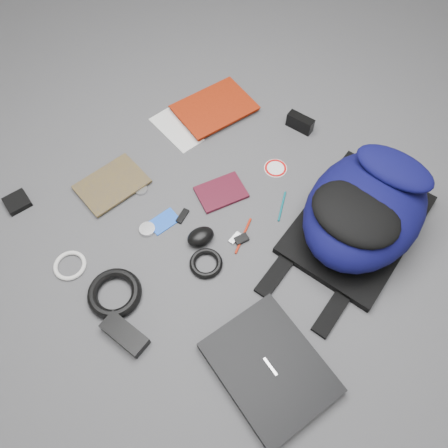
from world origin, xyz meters
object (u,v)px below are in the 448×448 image
Objects in this scene: dvd_case at (221,192)px; power_brick at (125,334)px; textbook_red at (199,92)px; comic_book at (99,170)px; pouch at (17,202)px; mouse at (201,237)px; compact_camera at (300,123)px; laptop at (270,368)px; backpack at (365,208)px.

dvd_case is 1.14× the size of power_brick.
comic_book is at bearing -76.48° from textbook_red.
textbook_red is 1.78× the size of dvd_case.
pouch is at bearing -111.85° from dvd_case.
textbook_red is 1.27× the size of comic_book.
mouse reaches higher than dvd_case.
mouse is at bearing -44.86° from dvd_case.
compact_camera is 1.05m from pouch.
laptop reaches higher than pouch.
dvd_case is (-0.49, 0.37, -0.01)m from laptop.
pouch is at bearing -158.62° from laptop.
textbook_red is 3.77× the size of pouch.
compact_camera is 1.11× the size of mouse.
pouch is at bearing -132.46° from mouse.
backpack is at bearing 64.03° from power_brick.
mouse reaches higher than comic_book.
backpack reaches higher than pouch.
mouse is 0.65m from pouch.
backpack is at bearing 48.28° from dvd_case.
mouse is (0.46, 0.02, 0.02)m from comic_book.
comic_book is 2.98× the size of pouch.
laptop is at bearing -22.63° from textbook_red.
comic_book is at bearing 67.40° from pouch.
textbook_red is at bearing 152.26° from mouse.
textbook_red is at bearing 165.14° from dvd_case.
compact_camera is (0.41, 0.11, 0.01)m from textbook_red.
textbook_red is 2.84× the size of compact_camera.
textbook_red reaches higher than dvd_case.
laptop is at bearing -64.56° from compact_camera.
laptop is 1.00m from pouch.
textbook_red is 2.03× the size of power_brick.
mouse reaches higher than textbook_red.
comic_book is (-0.02, -0.52, -0.01)m from textbook_red.
laptop is at bearing -3.47° from mouse.
dvd_case is 0.57m from power_brick.
mouse is (0.44, -0.50, 0.01)m from textbook_red.
backpack is 0.48m from dvd_case.
comic_book is at bearing -175.29° from laptop.
textbook_red is 0.43m from compact_camera.
laptop is at bearing 6.29° from pouch.
laptop is 0.46m from mouse.
textbook_red is 3.16× the size of mouse.
dvd_case is 0.70m from pouch.
textbook_red is at bearing -169.03° from compact_camera.
laptop is at bearing -12.43° from dvd_case.
textbook_red is (-0.86, 0.68, -0.00)m from laptop.
laptop is 4.37× the size of pouch.
comic_book is 1.40× the size of dvd_case.
comic_book is at bearing 142.36° from power_brick.
backpack is 1.86× the size of textbook_red.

